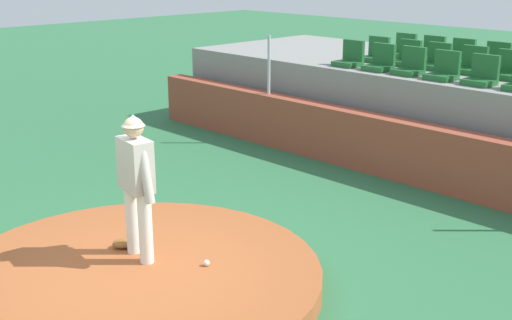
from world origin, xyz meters
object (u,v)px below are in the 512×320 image
object	(u,v)px
stadium_chair_1	(381,62)
stadium_chair_7	(376,54)
baseball	(207,263)
fielding_glove	(124,243)
stadium_chair_17	(495,60)
stadium_chair_2	(410,66)
stadium_chair_9	(437,61)
stadium_chair_16	(461,56)
stadium_chair_15	(431,53)
stadium_chair_3	(444,71)
stadium_chair_11	(508,70)
stadium_chair_10	(472,65)
stadium_chair_14	(403,50)
pitcher	(136,177)
stadium_chair_0	(350,58)
stadium_chair_4	(482,75)
stadium_chair_8	(407,57)

from	to	relation	value
stadium_chair_1	stadium_chair_7	size ratio (longest dim) A/B	1.00
baseball	fielding_glove	bearing A→B (deg)	-160.27
baseball	stadium_chair_17	size ratio (longest dim) A/B	0.15
stadium_chair_2	stadium_chair_9	bearing A→B (deg)	-90.47
stadium_chair_9	stadium_chair_16	xyz separation A→B (m)	(-0.00, 0.92, 0.00)
stadium_chair_7	stadium_chair_15	world-z (taller)	same
stadium_chair_3	stadium_chair_11	distance (m)	1.16
stadium_chair_7	stadium_chair_10	distance (m)	2.13
stadium_chair_16	stadium_chair_17	world-z (taller)	same
stadium_chair_16	stadium_chair_14	bearing A→B (deg)	0.57
pitcher	stadium_chair_0	xyz separation A→B (m)	(-1.89, 6.35, 0.53)
stadium_chair_4	stadium_chair_8	bearing A→B (deg)	-23.16
stadium_chair_3	stadium_chair_14	size ratio (longest dim) A/B	1.00
stadium_chair_1	stadium_chair_7	xyz separation A→B (m)	(-0.75, 0.88, 0.00)
stadium_chair_4	stadium_chair_16	bearing A→B (deg)	-52.20
stadium_chair_10	stadium_chair_9	bearing A→B (deg)	2.23
stadium_chair_9	stadium_chair_16	bearing A→B (deg)	-89.88
stadium_chair_10	stadium_chair_1	bearing A→B (deg)	33.58
stadium_chair_1	stadium_chair_8	size ratio (longest dim) A/B	1.00
fielding_glove	stadium_chair_0	distance (m)	6.68
stadium_chair_1	stadium_chair_17	distance (m)	2.27
stadium_chair_0	stadium_chair_7	xyz separation A→B (m)	(-0.02, 0.87, 0.00)
stadium_chair_0	stadium_chair_3	distance (m)	2.08
stadium_chair_7	stadium_chair_8	distance (m)	0.75
stadium_chair_0	stadium_chair_10	world-z (taller)	same
fielding_glove	stadium_chair_8	size ratio (longest dim) A/B	0.60
fielding_glove	stadium_chair_9	distance (m)	7.37
stadium_chair_8	stadium_chair_3	bearing A→B (deg)	146.35
stadium_chair_16	stadium_chair_7	bearing A→B (deg)	33.40
fielding_glove	stadium_chair_8	world-z (taller)	stadium_chair_8
stadium_chair_1	stadium_chair_15	size ratio (longest dim) A/B	1.00
fielding_glove	stadium_chair_16	world-z (taller)	stadium_chair_16
baseball	stadium_chair_15	xyz separation A→B (m)	(-1.91, 7.74, 1.51)
stadium_chair_14	pitcher	bearing A→B (deg)	102.80
stadium_chair_0	stadium_chair_10	bearing A→B (deg)	-156.62
stadium_chair_3	stadium_chair_11	xyz separation A→B (m)	(0.74, 0.89, 0.00)
pitcher	stadium_chair_15	xyz separation A→B (m)	(-1.17, 8.15, 0.53)
stadium_chair_0	stadium_chair_4	distance (m)	2.79
fielding_glove	stadium_chair_11	size ratio (longest dim) A/B	0.60
pitcher	stadium_chair_9	bearing A→B (deg)	102.26
stadium_chair_11	stadium_chair_16	distance (m)	1.71
fielding_glove	stadium_chair_4	bearing A→B (deg)	-164.22
stadium_chair_16	baseball	bearing A→B (deg)	99.07
stadium_chair_16	stadium_chair_17	distance (m)	0.74
baseball	stadium_chair_8	bearing A→B (deg)	105.48
stadium_chair_14	stadium_chair_17	xyz separation A→B (m)	(2.10, -0.00, 0.00)
stadium_chair_3	stadium_chair_4	distance (m)	0.71
stadium_chair_14	stadium_chair_11	bearing A→B (deg)	161.81
stadium_chair_2	pitcher	bearing A→B (deg)	94.51
stadium_chair_4	stadium_chair_9	size ratio (longest dim) A/B	1.00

